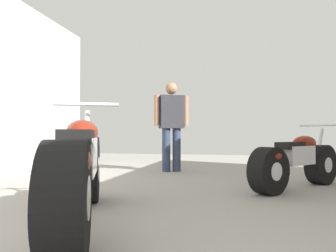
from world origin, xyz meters
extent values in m
plane|color=gray|center=(0.00, 3.07, 0.00)|extent=(14.74, 14.74, 0.00)
cylinder|color=black|center=(-0.89, 2.79, 0.32)|extent=(0.46, 0.69, 0.64)
cylinder|color=silver|center=(-0.89, 2.79, 0.32)|extent=(0.32, 0.32, 0.24)
cylinder|color=black|center=(-0.34, 1.44, 0.32)|extent=(0.46, 0.69, 0.64)
cylinder|color=silver|center=(-0.34, 1.44, 0.32)|extent=(0.32, 0.32, 0.24)
cube|color=silver|center=(-0.61, 2.12, 0.50)|extent=(0.47, 0.69, 0.28)
ellipsoid|color=maroon|center=(-0.70, 2.32, 0.68)|extent=(0.44, 0.58, 0.22)
cube|color=black|center=(-0.55, 1.95, 0.65)|extent=(0.39, 0.53, 0.10)
ellipsoid|color=maroon|center=(-0.36, 1.49, 0.52)|extent=(0.41, 0.51, 0.24)
cylinder|color=silver|center=(-0.87, 2.76, 0.62)|extent=(0.14, 0.25, 0.58)
cylinder|color=silver|center=(-0.86, 2.72, 0.97)|extent=(0.59, 0.27, 0.04)
cylinder|color=silver|center=(-0.63, 1.78, 0.23)|extent=(0.29, 0.55, 0.09)
cylinder|color=black|center=(1.69, 4.50, 0.27)|extent=(0.50, 0.54, 0.53)
cylinder|color=silver|center=(1.69, 4.50, 0.27)|extent=(0.29, 0.29, 0.20)
cylinder|color=black|center=(0.93, 3.57, 0.27)|extent=(0.50, 0.54, 0.53)
cylinder|color=silver|center=(0.93, 3.57, 0.27)|extent=(0.29, 0.29, 0.20)
cube|color=silver|center=(1.31, 4.03, 0.41)|extent=(0.49, 0.53, 0.23)
ellipsoid|color=maroon|center=(1.43, 4.17, 0.56)|extent=(0.44, 0.47, 0.18)
cube|color=black|center=(1.21, 3.92, 0.54)|extent=(0.39, 0.42, 0.08)
ellipsoid|color=maroon|center=(0.95, 3.60, 0.43)|extent=(0.40, 0.42, 0.20)
cylinder|color=silver|center=(1.67, 4.47, 0.51)|extent=(0.17, 0.19, 0.48)
cylinder|color=silver|center=(1.65, 4.44, 0.80)|extent=(0.41, 0.35, 0.03)
cylinder|color=silver|center=(1.06, 3.92, 0.19)|extent=(0.35, 0.40, 0.07)
cylinder|color=#2D3851|center=(-0.49, 5.58, 0.39)|extent=(0.20, 0.20, 0.78)
cylinder|color=#2D3851|center=(-0.66, 5.50, 0.39)|extent=(0.20, 0.20, 0.78)
cube|color=#2D2D33|center=(-0.57, 5.54, 1.08)|extent=(0.49, 0.40, 0.60)
cylinder|color=#9E7051|center=(-0.33, 5.66, 1.11)|extent=(0.14, 0.14, 0.55)
cylinder|color=#9E7051|center=(-0.82, 5.42, 1.11)|extent=(0.14, 0.14, 0.55)
sphere|color=#9E7051|center=(-0.57, 5.54, 1.51)|extent=(0.22, 0.22, 0.22)
camera|label=1|loc=(0.56, -0.14, 0.67)|focal=33.99mm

